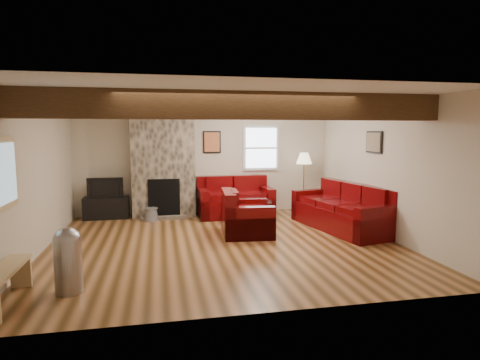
# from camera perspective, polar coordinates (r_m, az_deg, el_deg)

# --- Properties ---
(room) EXTENTS (8.00, 8.00, 8.00)m
(room) POSITION_cam_1_polar(r_m,az_deg,el_deg) (6.88, -2.29, 1.04)
(room) COLOR #543616
(room) RESTS_ON ground
(floor) EXTENTS (6.00, 6.00, 0.00)m
(floor) POSITION_cam_1_polar(r_m,az_deg,el_deg) (7.12, -2.24, -9.02)
(floor) COLOR #543616
(floor) RESTS_ON ground
(oak_beam) EXTENTS (6.00, 0.36, 0.38)m
(oak_beam) POSITION_cam_1_polar(r_m,az_deg,el_deg) (5.62, -0.28, 10.53)
(oak_beam) COLOR #311F0E
(oak_beam) RESTS_ON room
(chimney_breast) EXTENTS (1.40, 0.67, 2.50)m
(chimney_breast) POSITION_cam_1_polar(r_m,az_deg,el_deg) (9.28, -10.87, 2.28)
(chimney_breast) COLOR #353129
(chimney_breast) RESTS_ON floor
(back_window) EXTENTS (0.90, 0.08, 1.10)m
(back_window) POSITION_cam_1_polar(r_m,az_deg,el_deg) (9.78, 3.01, 4.57)
(back_window) COLOR silver
(back_window) RESTS_ON room
(hatch_window) EXTENTS (0.08, 1.00, 0.90)m
(hatch_window) POSITION_cam_1_polar(r_m,az_deg,el_deg) (5.60, -30.92, 0.74)
(hatch_window) COLOR tan
(hatch_window) RESTS_ON room
(ceiling_dome) EXTENTS (0.40, 0.40, 0.18)m
(ceiling_dome) POSITION_cam_1_polar(r_m,az_deg,el_deg) (7.92, 3.16, 10.44)
(ceiling_dome) COLOR silver
(ceiling_dome) RESTS_ON room
(artwork_back) EXTENTS (0.42, 0.06, 0.52)m
(artwork_back) POSITION_cam_1_polar(r_m,az_deg,el_deg) (9.55, -4.01, 5.41)
(artwork_back) COLOR black
(artwork_back) RESTS_ON room
(artwork_right) EXTENTS (0.06, 0.55, 0.42)m
(artwork_right) POSITION_cam_1_polar(r_m,az_deg,el_deg) (8.13, 18.47, 5.14)
(artwork_right) COLOR black
(artwork_right) RESTS_ON room
(sofa_three) EXTENTS (1.40, 2.47, 0.90)m
(sofa_three) POSITION_cam_1_polar(r_m,az_deg,el_deg) (8.29, 14.28, -3.73)
(sofa_three) COLOR #430408
(sofa_three) RESTS_ON floor
(loveseat) EXTENTS (1.71, 1.00, 0.90)m
(loveseat) POSITION_cam_1_polar(r_m,az_deg,el_deg) (9.27, -0.72, -2.39)
(loveseat) COLOR #430408
(loveseat) RESTS_ON floor
(armchair_red) EXTENTS (1.00, 1.12, 0.84)m
(armchair_red) POSITION_cam_1_polar(r_m,az_deg,el_deg) (7.63, 1.03, -4.66)
(armchair_red) COLOR #430408
(armchair_red) RESTS_ON floor
(coffee_table) EXTENTS (0.98, 0.98, 0.51)m
(coffee_table) POSITION_cam_1_polar(r_m,az_deg,el_deg) (8.55, 1.28, -4.63)
(coffee_table) COLOR #492C17
(coffee_table) RESTS_ON floor
(tv_cabinet) EXTENTS (0.98, 0.39, 0.49)m
(tv_cabinet) POSITION_cam_1_polar(r_m,az_deg,el_deg) (9.52, -18.45, -3.76)
(tv_cabinet) COLOR black
(tv_cabinet) RESTS_ON floor
(television) EXTENTS (0.77, 0.10, 0.44)m
(television) POSITION_cam_1_polar(r_m,az_deg,el_deg) (9.44, -18.56, -0.97)
(television) COLOR black
(television) RESTS_ON tv_cabinet
(floor_lamp) EXTENTS (0.37, 0.37, 1.45)m
(floor_lamp) POSITION_cam_1_polar(r_m,az_deg,el_deg) (9.65, 9.10, 2.59)
(floor_lamp) COLOR tan
(floor_lamp) RESTS_ON floor
(pine_bench) EXTENTS (0.26, 1.12, 0.42)m
(pine_bench) POSITION_cam_1_polar(r_m,az_deg,el_deg) (5.41, -30.36, -12.93)
(pine_bench) COLOR tan
(pine_bench) RESTS_ON floor
(pedal_bin) EXTENTS (0.38, 0.38, 0.82)m
(pedal_bin) POSITION_cam_1_polar(r_m,az_deg,el_deg) (5.38, -23.27, -10.40)
(pedal_bin) COLOR #96969A
(pedal_bin) RESTS_ON floor
(coal_bucket) EXTENTS (0.31, 0.31, 0.29)m
(coal_bucket) POSITION_cam_1_polar(r_m,az_deg,el_deg) (9.03, -12.53, -4.77)
(coal_bucket) COLOR gray
(coal_bucket) RESTS_ON floor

